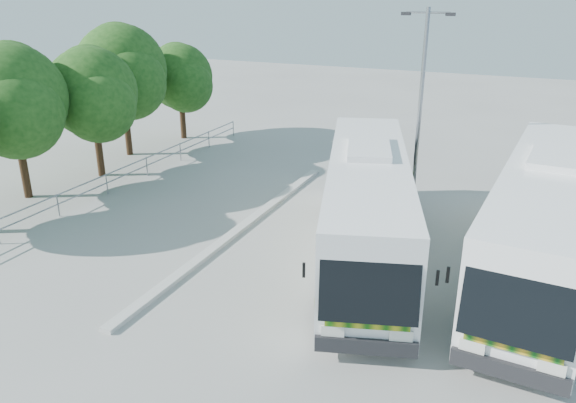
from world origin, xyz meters
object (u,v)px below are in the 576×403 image
at_px(tree_far_c, 93,93).
at_px(lamppost, 420,105).
at_px(tree_far_d, 122,70).
at_px(coach_adjacent, 544,218).
at_px(coach_main, 367,204).
at_px(tree_far_b, 13,99).
at_px(tree_far_e, 181,77).

bearing_deg(tree_far_c, lamppost, 6.18).
height_order(tree_far_c, tree_far_d, tree_far_d).
height_order(tree_far_c, lamppost, lamppost).
bearing_deg(coach_adjacent, coach_main, -166.90).
relative_size(coach_main, lamppost, 1.58).
distance_m(tree_far_c, coach_adjacent, 20.96).
height_order(tree_far_b, tree_far_d, tree_far_d).
height_order(tree_far_d, coach_adjacent, tree_far_d).
height_order(tree_far_e, coach_main, tree_far_e).
relative_size(tree_far_c, lamppost, 0.77).
relative_size(tree_far_e, lamppost, 0.70).
bearing_deg(tree_far_c, coach_adjacent, -6.59).
height_order(tree_far_b, tree_far_c, tree_far_b).
bearing_deg(tree_far_d, tree_far_b, -87.77).
xyz_separation_m(tree_far_c, tree_far_d, (-1.19, 3.70, 0.56)).
distance_m(tree_far_e, coach_adjacent, 23.78).
xyz_separation_m(tree_far_c, coach_adjacent, (20.71, -2.39, -2.19)).
bearing_deg(tree_far_b, coach_main, 2.05).
bearing_deg(lamppost, coach_adjacent, -42.18).
distance_m(tree_far_b, tree_far_c, 4.01).
relative_size(coach_main, coach_adjacent, 0.97).
distance_m(tree_far_d, lamppost, 16.92).
xyz_separation_m(tree_far_d, tree_far_e, (0.68, 4.50, -0.93)).
distance_m(tree_far_c, tree_far_d, 3.93).
relative_size(tree_far_b, tree_far_d, 0.95).
xyz_separation_m(tree_far_e, coach_adjacent, (21.22, -10.59, -1.82)).
bearing_deg(lamppost, tree_far_c, -177.27).
distance_m(coach_adjacent, lamppost, 7.02).
xyz_separation_m(tree_far_d, lamppost, (16.80, -2.01, -0.18)).
xyz_separation_m(tree_far_b, tree_far_c, (0.89, 3.90, -0.31)).
height_order(tree_far_d, tree_far_e, tree_far_d).
bearing_deg(lamppost, coach_main, -100.35).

